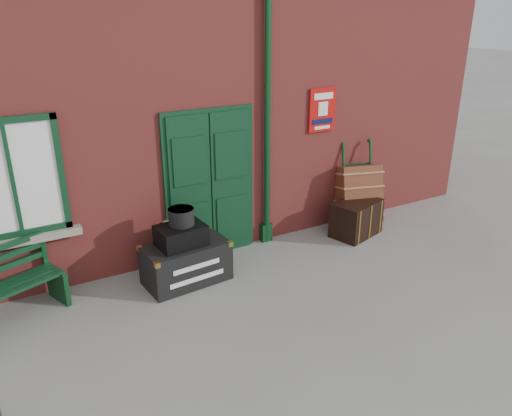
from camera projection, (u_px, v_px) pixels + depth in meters
ground at (278, 291)px, 6.76m from camera, size 80.00×80.00×0.00m
station_building at (176, 94)px, 8.78m from camera, size 10.30×4.30×4.36m
houdini_trunk at (186, 263)px, 6.90m from camera, size 1.19×0.73×0.57m
strongbox at (181, 235)px, 6.72m from camera, size 0.67×0.51×0.29m
hatbox at (181, 217)px, 6.66m from camera, size 0.37×0.37×0.23m
suitcase_back at (179, 245)px, 7.21m from camera, size 0.52×0.60×0.74m
suitcase_front at (190, 246)px, 7.31m from camera, size 0.47×0.54×0.64m
porter_trolley at (358, 195)px, 8.62m from camera, size 0.89×0.93×1.45m
dark_trunk at (356, 218)px, 8.33m from camera, size 0.94×0.75×0.59m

